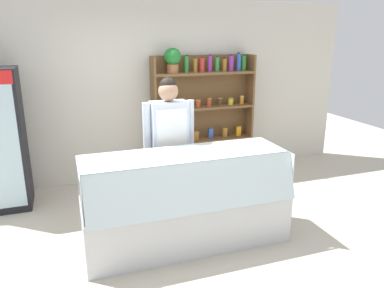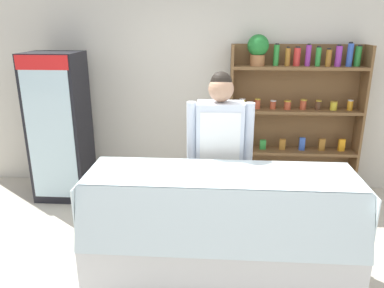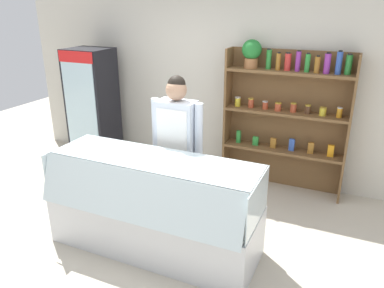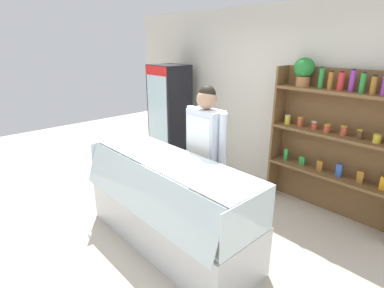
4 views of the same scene
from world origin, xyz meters
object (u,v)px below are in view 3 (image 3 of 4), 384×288
Objects in this scene: shop_clerk at (177,139)px; deli_display_case at (154,221)px; drinks_fridge at (93,108)px; shelving_unit at (283,109)px.

deli_display_case is at bearing -89.12° from shop_clerk.
drinks_fridge reaches higher than shop_clerk.
shelving_unit is 1.63m from shop_clerk.
shelving_unit reaches higher than shop_clerk.
drinks_fridge is at bearing -173.18° from shelving_unit.
deli_display_case is at bearing -39.09° from drinks_fridge.
shelving_unit is 1.16× the size of shop_clerk.
shelving_unit is 0.93× the size of deli_display_case.
shop_clerk is at bearing -27.50° from drinks_fridge.
shop_clerk is at bearing -123.16° from shelving_unit.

